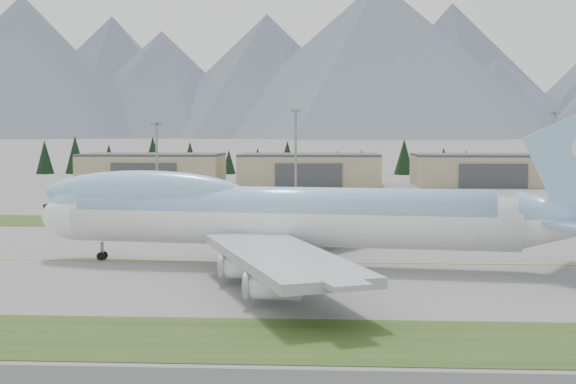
# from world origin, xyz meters

# --- Properties ---
(ground) EXTENTS (7000.00, 7000.00, 0.00)m
(ground) POSITION_xyz_m (0.00, 0.00, 0.00)
(ground) COLOR slate
(ground) RESTS_ON ground
(grass_strip_near) EXTENTS (400.00, 14.00, 0.08)m
(grass_strip_near) POSITION_xyz_m (0.00, -38.00, 0.00)
(grass_strip_near) COLOR #2B4719
(grass_strip_near) RESTS_ON ground
(grass_strip_far) EXTENTS (400.00, 18.00, 0.08)m
(grass_strip_far) POSITION_xyz_m (0.00, 45.00, 0.00)
(grass_strip_far) COLOR #2B4719
(grass_strip_far) RESTS_ON ground
(taxiway_line_main) EXTENTS (400.00, 0.40, 0.02)m
(taxiway_line_main) POSITION_xyz_m (0.00, 0.00, 0.00)
(taxiway_line_main) COLOR yellow
(taxiway_line_main) RESTS_ON ground
(boeing_747_freighter) EXTENTS (80.57, 68.89, 21.16)m
(boeing_747_freighter) POSITION_xyz_m (-15.17, -2.62, 6.98)
(boeing_747_freighter) COLOR white
(boeing_747_freighter) RESTS_ON ground
(hangar_left) EXTENTS (48.00, 26.60, 10.80)m
(hangar_left) POSITION_xyz_m (-70.00, 149.90, 5.39)
(hangar_left) COLOR gray
(hangar_left) RESTS_ON ground
(hangar_center) EXTENTS (48.00, 26.60, 10.80)m
(hangar_center) POSITION_xyz_m (-15.00, 149.90, 5.39)
(hangar_center) COLOR gray
(hangar_center) RESTS_ON ground
(hangar_right) EXTENTS (48.00, 26.60, 10.80)m
(hangar_right) POSITION_xyz_m (45.00, 149.90, 5.39)
(hangar_right) COLOR gray
(hangar_right) RESTS_ON ground
(floodlight_masts) EXTENTS (162.10, 8.66, 24.87)m
(floodlight_masts) POSITION_xyz_m (31.36, 109.97, 15.97)
(floodlight_masts) COLOR gray
(floodlight_masts) RESTS_ON ground
(service_vehicle_a) EXTENTS (1.91, 3.37, 1.08)m
(service_vehicle_a) POSITION_xyz_m (-18.22, 117.15, 0.00)
(service_vehicle_a) COLOR silver
(service_vehicle_a) RESTS_ON ground
(service_vehicle_b) EXTENTS (3.95, 3.17, 1.26)m
(service_vehicle_b) POSITION_xyz_m (27.56, 108.65, 0.00)
(service_vehicle_b) COLOR gold
(service_vehicle_b) RESTS_ON ground
(conifer_belt) EXTENTS (276.89, 13.63, 16.66)m
(conifer_belt) POSITION_xyz_m (-6.99, 212.01, 7.15)
(conifer_belt) COLOR black
(conifer_belt) RESTS_ON ground
(mountain_ridge_front) EXTENTS (4282.54, 1140.14, 479.64)m
(mountain_ridge_front) POSITION_xyz_m (12.29, 2155.22, 215.01)
(mountain_ridge_front) COLOR #434A5A
(mountain_ridge_front) RESTS_ON ground
(mountain_ridge_rear) EXTENTS (4440.71, 1079.19, 539.60)m
(mountain_ridge_rear) POSITION_xyz_m (154.35, 2900.00, 255.55)
(mountain_ridge_rear) COLOR #434A5A
(mountain_ridge_rear) RESTS_ON ground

